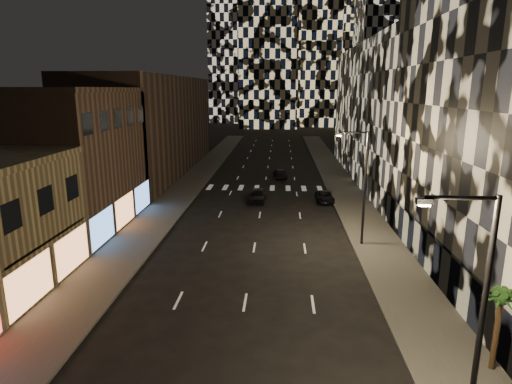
# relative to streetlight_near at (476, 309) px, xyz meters

# --- Properties ---
(sidewalk_left) EXTENTS (4.00, 120.00, 0.15)m
(sidewalk_left) POSITION_rel_streetlight_near_xyz_m (-18.35, 40.00, -5.28)
(sidewalk_left) COLOR #47443F
(sidewalk_left) RESTS_ON ground
(sidewalk_right) EXTENTS (4.00, 120.00, 0.15)m
(sidewalk_right) POSITION_rel_streetlight_near_xyz_m (1.65, 40.00, -5.28)
(sidewalk_right) COLOR #47443F
(sidewalk_right) RESTS_ON ground
(curb_left) EXTENTS (0.20, 120.00, 0.15)m
(curb_left) POSITION_rel_streetlight_near_xyz_m (-16.25, 40.00, -5.28)
(curb_left) COLOR #4C4C47
(curb_left) RESTS_ON ground
(curb_right) EXTENTS (0.20, 120.00, 0.15)m
(curb_right) POSITION_rel_streetlight_near_xyz_m (-0.45, 40.00, -5.28)
(curb_right) COLOR #4C4C47
(curb_right) RESTS_ON ground
(retail_brown) EXTENTS (10.00, 15.00, 12.00)m
(retail_brown) POSITION_rel_streetlight_near_xyz_m (-25.35, 23.50, 0.65)
(retail_brown) COLOR #4F392D
(retail_brown) RESTS_ON ground
(retail_filler_left) EXTENTS (10.00, 40.00, 14.00)m
(retail_filler_left) POSITION_rel_streetlight_near_xyz_m (-25.35, 50.00, 1.65)
(retail_filler_left) COLOR #4F392D
(retail_filler_left) RESTS_ON ground
(midrise_base) EXTENTS (0.60, 25.00, 3.00)m
(midrise_base) POSITION_rel_streetlight_near_xyz_m (3.95, 14.50, -3.85)
(midrise_base) COLOR #383838
(midrise_base) RESTS_ON ground
(midrise_filler_right) EXTENTS (16.00, 40.00, 18.00)m
(midrise_filler_right) POSITION_rel_streetlight_near_xyz_m (11.65, 47.00, 3.65)
(midrise_filler_right) COLOR #232326
(midrise_filler_right) RESTS_ON ground
(streetlight_near) EXTENTS (2.55, 0.25, 9.00)m
(streetlight_near) POSITION_rel_streetlight_near_xyz_m (0.00, 0.00, 0.00)
(streetlight_near) COLOR black
(streetlight_near) RESTS_ON sidewalk_right
(streetlight_far) EXTENTS (2.55, 0.25, 9.00)m
(streetlight_far) POSITION_rel_streetlight_near_xyz_m (0.00, 20.00, 0.00)
(streetlight_far) COLOR black
(streetlight_far) RESTS_ON sidewalk_right
(car_dark_midlane) EXTENTS (2.02, 4.44, 1.48)m
(car_dark_midlane) POSITION_rel_streetlight_near_xyz_m (-8.85, 33.13, -4.61)
(car_dark_midlane) COLOR black
(car_dark_midlane) RESTS_ON ground
(car_dark_oncoming) EXTENTS (2.26, 4.48, 1.25)m
(car_dark_oncoming) POSITION_rel_streetlight_near_xyz_m (-6.39, 46.54, -4.73)
(car_dark_oncoming) COLOR black
(car_dark_oncoming) RESTS_ON ground
(car_dark_rightlane) EXTENTS (1.94, 4.13, 1.14)m
(car_dark_rightlane) POSITION_rel_streetlight_near_xyz_m (-1.37, 33.62, -4.78)
(car_dark_rightlane) COLOR black
(car_dark_rightlane) RESTS_ON ground
(palm_tree) EXTENTS (1.94, 1.98, 3.87)m
(palm_tree) POSITION_rel_streetlight_near_xyz_m (3.15, 4.32, -2.01)
(palm_tree) COLOR #47331E
(palm_tree) RESTS_ON sidewalk_right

